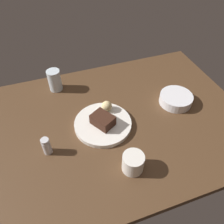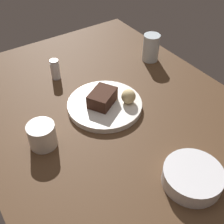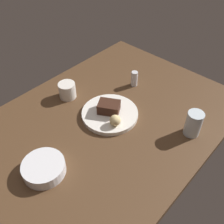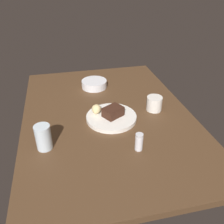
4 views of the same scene
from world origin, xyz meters
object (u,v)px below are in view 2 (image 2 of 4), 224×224
Objects in this scene: dessert_plate at (105,105)px; bread_roll at (129,96)px; salt_shaker at (55,69)px; coffee_cup at (42,135)px; water_glass at (151,48)px; chocolate_cake_slice at (102,98)px; side_bowl at (192,177)px.

bread_roll reaches higher than dessert_plate.
bread_roll is at bearing 24.06° from salt_shaker.
coffee_cup is at bearing -90.31° from bread_roll.
salt_shaker is at bearing -104.22° from water_glass.
dessert_plate is 24.13cm from coffee_cup.
bread_roll is 30.33cm from coffee_cup.
chocolate_cake_slice is 0.60× the size of side_bowl.
water_glass is 0.71× the size of side_bowl.
bread_roll is 0.31× the size of side_bowl.
bread_roll is 31.40cm from water_glass.
bread_roll is 0.43× the size of water_glass.
side_bowl is (61.67, 8.54, -1.59)cm from salt_shaker.
salt_shaker is at bearing -167.68° from chocolate_cake_slice.
salt_shaker is 38.99cm from water_glass.
salt_shaker is at bearing -166.11° from dessert_plate.
side_bowl is at bearing 7.88° from salt_shaker.
bread_roll reaches higher than chocolate_cake_slice.
coffee_cup is at bearing -71.28° from water_glass.
coffee_cup is at bearing -79.87° from chocolate_cake_slice.
dessert_plate is 2.27× the size of water_glass.
water_glass reaches higher than bread_roll.
side_bowl is (37.43, 3.25, -2.06)cm from chocolate_cake_slice.
chocolate_cake_slice is 0.84× the size of water_glass.
coffee_cup reaches higher than side_bowl.
water_glass is at bearing 115.15° from dessert_plate.
salt_shaker is 0.97× the size of coffee_cup.
dessert_plate is at bearing -176.17° from side_bowl.
bread_roll reaches higher than side_bowl.
chocolate_cake_slice reaches higher than dessert_plate.
salt_shaker is 33.35cm from coffee_cup.
chocolate_cake_slice is 24.81cm from salt_shaker.
coffee_cup reaches higher than dessert_plate.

